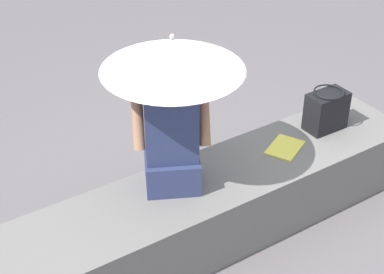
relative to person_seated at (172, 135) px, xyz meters
The scene contains 6 objects.
ground_plane 0.91m from the person_seated, 18.30° to the right, with size 14.00×14.00×0.00m, color #605B5E.
stone_bench 0.68m from the person_seated, 18.30° to the right, with size 3.17×0.64×0.48m, color slate.
person_seated is the anchor object (origin of this frame).
parasol 0.50m from the person_seated, 49.81° to the left, with size 0.87×0.87×1.01m.
handbag_black 1.32m from the person_seated, ahead, with size 0.30×0.22×0.31m.
magazine 0.97m from the person_seated, ahead, with size 0.28×0.20×0.01m, color #EAE04C.
Camera 1 is at (-1.86, -2.61, 2.91)m, focal length 57.35 mm.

